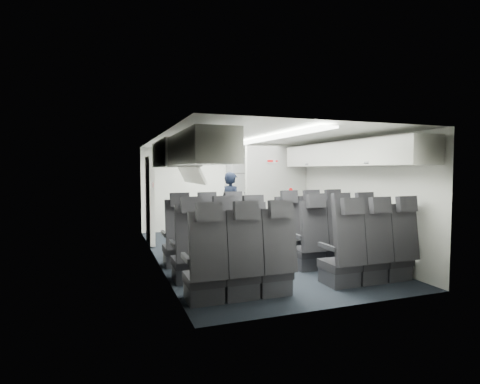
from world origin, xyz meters
TOP-DOWN VIEW (x-y plane):
  - cabin_shell at (0.00, 0.00)m, footprint 3.41×6.01m
  - seat_row_front at (-0.00, -0.53)m, footprint 3.33×0.56m
  - seat_row_mid at (-0.00, -1.43)m, footprint 3.33×0.56m
  - seat_row_rear at (-0.00, -2.33)m, footprint 3.33×0.56m
  - overhead_bin_left_rear at (-1.40, -2.00)m, footprint 0.53×1.80m
  - overhead_bin_left_front_open at (-1.44, -0.25)m, footprint 0.64×1.70m
  - overhead_bin_right_rear at (1.40, -2.00)m, footprint 0.53×1.80m
  - overhead_bin_right_front at (1.40, -0.25)m, footprint 0.53×1.70m
  - bulkhead_partition at (0.98, 0.80)m, footprint 1.40×0.15m
  - galley_unit at (0.95, 2.72)m, footprint 0.85×0.52m
  - boarding_door at (-1.64, 1.55)m, footprint 0.12×1.27m
  - flight_attendant at (0.12, 1.31)m, footprint 0.57×0.67m
  - carry_on_bag at (-1.43, -0.47)m, footprint 0.43×0.31m
  - papers at (0.31, 1.26)m, footprint 0.18×0.06m

SIDE VIEW (x-z plane):
  - seat_row_front at x=0.00m, z-range -0.21..1.02m
  - seat_row_mid at x=0.00m, z-range -0.21..1.02m
  - seat_row_rear at x=0.00m, z-range -0.21..1.02m
  - flight_attendant at x=0.12m, z-range 0.00..1.55m
  - galley_unit at x=0.95m, z-range 0.00..1.90m
  - boarding_door at x=-1.64m, z-range 0.02..1.88m
  - papers at x=0.31m, z-range 0.97..1.09m
  - bulkhead_partition at x=0.98m, z-range 0.01..2.14m
  - cabin_shell at x=0.00m, z-range 0.04..2.21m
  - overhead_bin_left_front_open at x=-1.44m, z-range 1.38..2.10m
  - carry_on_bag at x=-1.43m, z-range 1.69..1.94m
  - overhead_bin_right_front at x=1.40m, z-range 1.66..2.06m
  - overhead_bin_left_rear at x=-1.40m, z-range 1.66..2.06m
  - overhead_bin_right_rear at x=1.40m, z-range 1.66..2.06m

